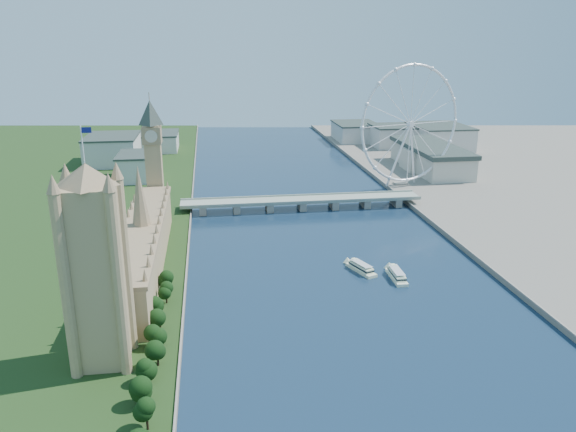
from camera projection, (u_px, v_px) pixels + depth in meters
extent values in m
plane|color=navy|center=(420.00, 414.00, 233.96)|extent=(2000.00, 2000.00, 0.00)
cube|color=tan|center=(97.00, 278.00, 253.89)|extent=(22.00, 22.00, 86.00)
pyramid|color=#937A59|center=(85.00, 163.00, 237.98)|extent=(28.16, 28.16, 10.00)
cylinder|color=silver|center=(82.00, 144.00, 235.57)|extent=(0.50, 0.50, 16.00)
cube|color=navy|center=(86.00, 130.00, 234.07)|extent=(4.00, 0.16, 2.40)
cube|color=tan|center=(144.00, 248.00, 372.13)|extent=(24.00, 200.00, 28.00)
cone|color=#937A59|center=(140.00, 196.00, 361.32)|extent=(12.00, 12.00, 40.00)
cube|color=tan|center=(155.00, 173.00, 466.31)|extent=(13.00, 13.00, 80.00)
cube|color=#937A59|center=(152.00, 135.00, 456.70)|extent=(15.00, 15.00, 14.00)
pyramid|color=#2D3833|center=(149.00, 100.00, 448.30)|extent=(20.02, 20.02, 20.00)
cube|color=gray|center=(302.00, 200.00, 514.69)|extent=(220.00, 22.00, 2.00)
cube|color=gray|center=(203.00, 209.00, 503.99)|extent=(6.00, 20.00, 7.50)
cube|color=gray|center=(236.00, 208.00, 508.03)|extent=(6.00, 20.00, 7.50)
cube|color=gray|center=(269.00, 206.00, 512.08)|extent=(6.00, 20.00, 7.50)
cube|color=gray|center=(302.00, 205.00, 516.12)|extent=(6.00, 20.00, 7.50)
cube|color=gray|center=(334.00, 204.00, 520.16)|extent=(6.00, 20.00, 7.50)
cube|color=gray|center=(365.00, 202.00, 524.21)|extent=(6.00, 20.00, 7.50)
cube|color=gray|center=(396.00, 201.00, 528.25)|extent=(6.00, 20.00, 7.50)
torus|color=silver|center=(411.00, 124.00, 564.94)|extent=(113.60, 39.12, 118.60)
cylinder|color=silver|center=(411.00, 124.00, 564.94)|extent=(7.25, 6.61, 6.00)
cube|color=gray|center=(401.00, 183.00, 593.19)|extent=(14.00, 10.00, 2.00)
cube|color=beige|center=(138.00, 167.00, 613.64)|extent=(40.00, 60.00, 26.00)
cube|color=beige|center=(113.00, 150.00, 692.33)|extent=(60.00, 80.00, 32.00)
cube|color=beige|center=(159.00, 142.00, 776.11)|extent=(50.00, 70.00, 22.00)
cube|color=beige|center=(394.00, 137.00, 800.80)|extent=(60.00, 60.00, 28.00)
cube|color=beige|center=(439.00, 137.00, 789.70)|extent=(70.00, 90.00, 30.00)
cube|color=beige|center=(356.00, 132.00, 852.67)|extent=(60.00, 80.00, 24.00)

